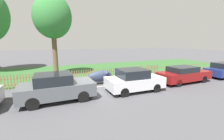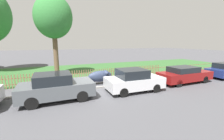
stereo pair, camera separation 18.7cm
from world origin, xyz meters
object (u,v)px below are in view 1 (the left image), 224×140
at_px(parked_car_navy_estate, 134,80).
at_px(parked_car_red_compact, 184,74).
at_px(covered_motorcycle, 101,76).
at_px(parked_car_black_saloon, 57,87).
at_px(tree_mid_park, 53,17).

bearing_deg(parked_car_navy_estate, parked_car_red_compact, 4.13).
distance_m(parked_car_navy_estate, covered_motorcycle, 2.83).
height_order(parked_car_red_compact, covered_motorcycle, parked_car_red_compact).
distance_m(parked_car_black_saloon, tree_mid_park, 7.62).
bearing_deg(tree_mid_park, parked_car_black_saloon, -92.17).
distance_m(parked_car_black_saloon, parked_car_red_compact, 9.54).
bearing_deg(tree_mid_park, parked_car_navy_estate, -54.14).
xyz_separation_m(parked_car_black_saloon, covered_motorcycle, (3.26, 2.20, -0.13)).
bearing_deg(parked_car_black_saloon, parked_car_navy_estate, -3.08).
bearing_deg(parked_car_red_compact, parked_car_black_saloon, 179.16).
height_order(covered_motorcycle, tree_mid_park, tree_mid_park).
bearing_deg(parked_car_black_saloon, tree_mid_park, 86.97).
relative_size(parked_car_black_saloon, covered_motorcycle, 1.98).
relative_size(covered_motorcycle, tree_mid_park, 0.28).
bearing_deg(parked_car_black_saloon, parked_car_red_compact, -0.29).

